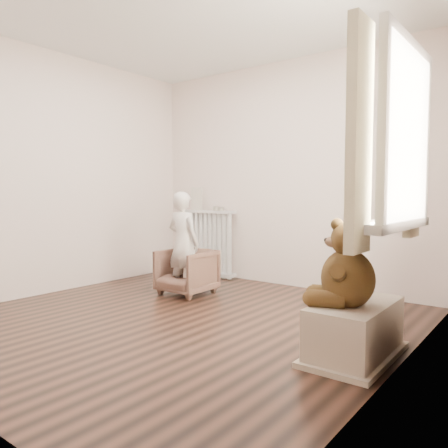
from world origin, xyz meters
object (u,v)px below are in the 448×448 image
Objects in this scene: armchair at (187,272)px; toy_vanity at (201,255)px; toy_bench at (355,327)px; teddy_bear at (348,258)px; child at (183,243)px; radiator at (208,246)px; plush_cat at (407,204)px.

toy_vanity is at bearing 121.93° from armchair.
armchair is 2.20m from toy_bench.
toy_bench is at bearing 61.87° from teddy_bear.
toy_bench is at bearing -30.55° from toy_vanity.
toy_bench is (2.10, -0.62, -0.36)m from child.
armchair is at bearing 162.36° from toy_bench.
armchair is 0.69× the size of toy_bench.
armchair is 0.97× the size of teddy_bear.
plush_cat is at bearing -19.85° from radiator.
teddy_bear is (-0.02, -0.10, 0.47)m from toy_bench.
child is at bearing -90.16° from armchair.
radiator reaches higher than armchair.
radiator is at bearing 127.07° from teddy_bear.
armchair is (0.57, -0.91, -0.03)m from toy_vanity.
teddy_bear is 2.45× the size of plush_cat.
child reaches higher than toy_vanity.
radiator is 3.09m from teddy_bear.
armchair is at bearing 140.49° from teddy_bear.
plush_cat is (0.16, 0.73, 0.33)m from teddy_bear.
radiator is 1.57× the size of teddy_bear.
toy_bench is (2.57, -1.60, -0.19)m from radiator.
plush_cat reaches higher than toy_vanity.
plush_cat reaches higher than radiator.
plush_cat is (2.71, -0.98, 0.61)m from radiator.
armchair is at bearing 178.63° from plush_cat.
child is 1.40× the size of toy_bench.
child is at bearing 179.91° from plush_cat.
radiator is 0.15m from toy_vanity.
radiator reaches higher than toy_bench.
toy_bench is 0.48m from teddy_bear.
teddy_bear is at bearing 160.76° from child.
armchair is 2.38× the size of plush_cat.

